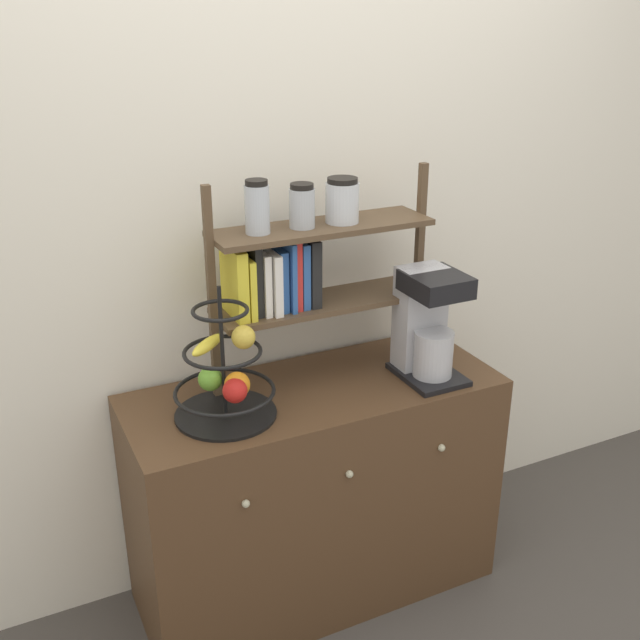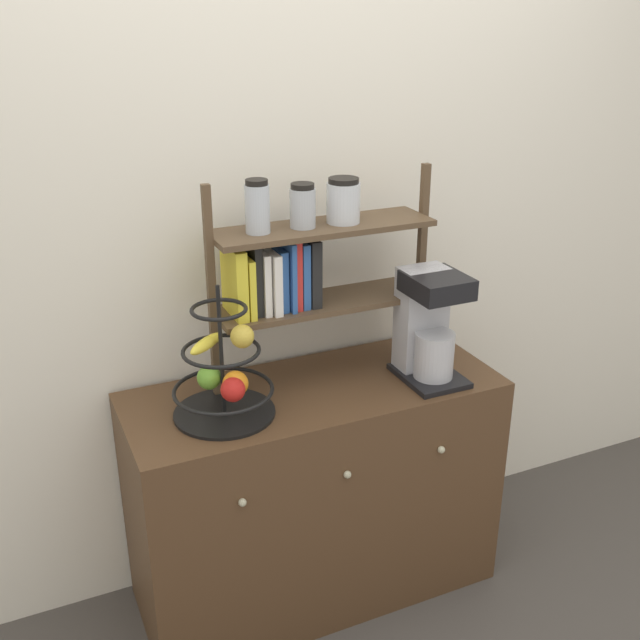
# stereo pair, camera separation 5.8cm
# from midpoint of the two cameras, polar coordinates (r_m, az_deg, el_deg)

# --- Properties ---
(ground_plane) EXTENTS (12.00, 12.00, 0.00)m
(ground_plane) POSITION_cam_midpoint_polar(r_m,az_deg,el_deg) (2.70, 1.32, -22.47)
(ground_plane) COLOR #47423D
(wall_back) EXTENTS (7.00, 0.05, 2.60)m
(wall_back) POSITION_cam_midpoint_polar(r_m,az_deg,el_deg) (2.45, -4.02, 8.15)
(wall_back) COLOR silver
(wall_back) RESTS_ON ground_plane
(sideboard) EXTENTS (1.21, 0.49, 0.79)m
(sideboard) POSITION_cam_midpoint_polar(r_m,az_deg,el_deg) (2.61, -1.05, -12.96)
(sideboard) COLOR #4C331E
(sideboard) RESTS_ON ground_plane
(coffee_maker) EXTENTS (0.18, 0.24, 0.36)m
(coffee_maker) POSITION_cam_midpoint_polar(r_m,az_deg,el_deg) (2.43, 7.46, -0.25)
(coffee_maker) COLOR black
(coffee_maker) RESTS_ON sideboard
(fruit_stand) EXTENTS (0.30, 0.30, 0.41)m
(fruit_stand) POSITION_cam_midpoint_polar(r_m,az_deg,el_deg) (2.20, -7.95, -4.36)
(fruit_stand) COLOR black
(fruit_stand) RESTS_ON sideboard
(shelf_hutch) EXTENTS (0.75, 0.20, 0.67)m
(shelf_hutch) POSITION_cam_midpoint_polar(r_m,az_deg,el_deg) (2.30, -2.45, 4.61)
(shelf_hutch) COLOR brown
(shelf_hutch) RESTS_ON sideboard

